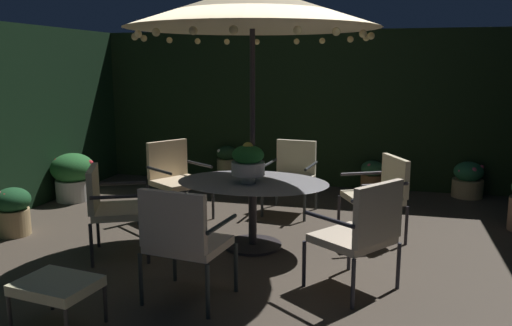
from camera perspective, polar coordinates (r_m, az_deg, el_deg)
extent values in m
cube|color=#483D33|center=(5.72, -0.05, -9.59)|extent=(7.45, 6.97, 0.02)
cube|color=black|center=(8.66, 5.47, 5.94)|extent=(7.45, 0.30, 2.51)
cylinder|color=#2F2B2D|center=(5.83, -0.37, -8.95)|extent=(0.64, 0.64, 0.03)
cylinder|color=#2F2B2D|center=(5.72, -0.37, -5.73)|extent=(0.09, 0.09, 0.71)
ellipsoid|color=gray|center=(5.63, -0.38, -2.10)|extent=(1.66, 1.22, 0.03)
cylinder|color=#31282E|center=(5.53, -0.38, 3.11)|extent=(0.06, 0.06, 2.49)
cone|color=beige|center=(5.51, -0.40, 16.70)|extent=(2.61, 2.61, 0.43)
sphere|color=#F9DB8C|center=(5.35, 12.48, 13.43)|extent=(0.07, 0.07, 0.07)
sphere|color=#F9DB8C|center=(5.70, 11.97, 13.28)|extent=(0.07, 0.07, 0.07)
sphere|color=#F9DB8C|center=(6.06, 10.30, 13.18)|extent=(0.07, 0.07, 0.07)
sphere|color=#F9DB8C|center=(6.40, 7.26, 13.13)|extent=(0.07, 0.07, 0.07)
sphere|color=#F9DB8C|center=(6.57, 4.47, 13.12)|extent=(0.07, 0.07, 0.07)
sphere|color=#F9DB8C|center=(6.68, 0.10, 13.12)|extent=(0.07, 0.07, 0.07)
sphere|color=#F9DB8C|center=(6.64, -3.21, 13.11)|extent=(0.07, 0.07, 0.07)
sphere|color=#F9DB8C|center=(6.51, -6.41, 13.11)|extent=(0.07, 0.07, 0.07)
sphere|color=#F9DB8C|center=(6.27, -9.46, 13.12)|extent=(0.07, 0.07, 0.07)
sphere|color=#F9DB8C|center=(5.85, -12.18, 13.20)|extent=(0.07, 0.07, 0.07)
sphere|color=#F9DB8C|center=(5.54, -13.14, 13.31)|extent=(0.07, 0.07, 0.07)
sphere|color=#F9DB8C|center=(5.04, -12.78, 13.59)|extent=(0.07, 0.07, 0.07)
sphere|color=#F9DB8C|center=(4.71, -10.89, 13.87)|extent=(0.07, 0.07, 0.07)
sphere|color=#F9DB8C|center=(4.43, -6.90, 14.19)|extent=(0.07, 0.07, 0.07)
sphere|color=#F9DB8C|center=(4.31, -2.47, 14.35)|extent=(0.07, 0.07, 0.07)
sphere|color=#F9DB8C|center=(4.37, 4.58, 14.28)|extent=(0.07, 0.07, 0.07)
sphere|color=#F9DB8C|center=(4.59, 8.77, 14.03)|extent=(0.07, 0.07, 0.07)
sphere|color=#F9DB8C|center=(4.95, 11.64, 13.69)|extent=(0.07, 0.07, 0.07)
cylinder|color=beige|center=(5.53, -0.88, -1.72)|extent=(0.16, 0.16, 0.09)
cylinder|color=beige|center=(5.50, -0.88, -0.59)|extent=(0.36, 0.36, 0.14)
ellipsoid|color=#1F6329|center=(5.48, -0.88, 0.89)|extent=(0.34, 0.34, 0.20)
sphere|color=#E1CD4E|center=(5.46, -0.89, 1.69)|extent=(0.12, 0.12, 0.12)
cylinder|color=#302D2E|center=(5.96, -11.67, -6.62)|extent=(0.04, 0.04, 0.45)
cylinder|color=#302D2E|center=(5.40, -11.76, -8.50)|extent=(0.04, 0.04, 0.45)
cylinder|color=#302D2E|center=(6.00, -16.92, -6.76)|extent=(0.04, 0.04, 0.45)
cylinder|color=#302D2E|center=(5.44, -17.58, -8.63)|extent=(0.04, 0.04, 0.45)
cube|color=beige|center=(5.62, -14.61, -5.09)|extent=(0.73, 0.75, 0.07)
cube|color=beige|center=(5.58, -17.40, -2.68)|extent=(0.30, 0.54, 0.43)
cylinder|color=#302D2E|center=(5.85, -14.53, -2.16)|extent=(0.49, 0.25, 0.04)
cylinder|color=#302D2E|center=(5.27, -14.93, -3.60)|extent=(0.49, 0.25, 0.04)
cylinder|color=#28302F|center=(4.94, -8.91, -10.19)|extent=(0.04, 0.04, 0.45)
cylinder|color=#28302F|center=(4.67, -2.22, -11.35)|extent=(0.04, 0.04, 0.45)
cylinder|color=#28302F|center=(4.53, -12.49, -12.34)|extent=(0.04, 0.04, 0.45)
cylinder|color=#28302F|center=(4.23, -5.31, -13.85)|extent=(0.04, 0.04, 0.45)
cube|color=beige|center=(4.49, -7.34, -8.80)|extent=(0.67, 0.60, 0.07)
cube|color=beige|center=(4.19, -9.17, -6.32)|extent=(0.60, 0.14, 0.48)
cylinder|color=#28302F|center=(4.58, -10.82, -5.68)|extent=(0.11, 0.51, 0.04)
cylinder|color=#28302F|center=(4.28, -3.76, -6.68)|extent=(0.11, 0.51, 0.04)
cylinder|color=#2B2B34|center=(4.79, 5.28, -10.95)|extent=(0.04, 0.04, 0.43)
cylinder|color=#2B2B34|center=(5.21, 10.16, -9.22)|extent=(0.04, 0.04, 0.43)
cylinder|color=#2B2B34|center=(4.44, 10.58, -12.92)|extent=(0.04, 0.04, 0.43)
cylinder|color=#2B2B34|center=(4.89, 15.32, -10.82)|extent=(0.04, 0.04, 0.43)
cube|color=beige|center=(4.74, 10.46, -8.11)|extent=(0.80, 0.81, 0.07)
cube|color=beige|center=(4.49, 13.25, -5.40)|extent=(0.39, 0.51, 0.51)
cylinder|color=#2B2B34|center=(4.44, 7.98, -6.13)|extent=(0.46, 0.35, 0.04)
cylinder|color=#2B2B34|center=(4.90, 12.89, -4.70)|extent=(0.46, 0.35, 0.04)
cylinder|color=#2F2B31|center=(5.81, 11.17, -7.09)|extent=(0.04, 0.04, 0.44)
cylinder|color=#2F2B31|center=(6.34, 9.04, -5.48)|extent=(0.04, 0.04, 0.44)
cylinder|color=#2F2B31|center=(6.05, 16.14, -6.60)|extent=(0.04, 0.04, 0.44)
cylinder|color=#2F2B31|center=(6.56, 13.67, -5.11)|extent=(0.04, 0.04, 0.44)
cube|color=beige|center=(6.11, 12.60, -3.75)|extent=(0.76, 0.77, 0.07)
cube|color=beige|center=(6.17, 14.98, -1.33)|extent=(0.31, 0.54, 0.43)
cylinder|color=#2F2B31|center=(5.80, 13.92, -2.32)|extent=(0.50, 0.27, 0.04)
cylinder|color=#2F2B31|center=(6.33, 11.56, -1.12)|extent=(0.50, 0.27, 0.04)
cylinder|color=#2C3031|center=(6.68, 5.33, -4.62)|extent=(0.04, 0.04, 0.42)
cylinder|color=#2C3031|center=(6.85, 0.67, -4.19)|extent=(0.04, 0.04, 0.42)
cylinder|color=#2C3031|center=(7.24, 6.58, -3.43)|extent=(0.04, 0.04, 0.42)
cylinder|color=#2C3031|center=(7.39, 2.25, -3.06)|extent=(0.04, 0.04, 0.42)
cube|color=beige|center=(6.98, 3.73, -1.84)|extent=(0.62, 0.64, 0.07)
cube|color=beige|center=(7.19, 4.42, 0.69)|extent=(0.55, 0.12, 0.46)
cylinder|color=#2C3031|center=(6.86, 6.06, -0.32)|extent=(0.10, 0.57, 0.04)
cylinder|color=#2C3031|center=(7.02, 1.51, 0.00)|extent=(0.10, 0.57, 0.04)
cylinder|color=#292A2D|center=(6.77, -4.73, -4.30)|extent=(0.04, 0.04, 0.45)
cylinder|color=#292A2D|center=(6.43, -9.10, -5.23)|extent=(0.04, 0.04, 0.45)
cylinder|color=#292A2D|center=(7.22, -7.53, -3.40)|extent=(0.04, 0.04, 0.45)
cylinder|color=#292A2D|center=(6.90, -11.74, -4.20)|extent=(0.04, 0.04, 0.45)
cube|color=beige|center=(6.76, -8.33, -2.14)|extent=(0.80, 0.81, 0.07)
cube|color=beige|center=(6.93, -9.67, 0.46)|extent=(0.37, 0.52, 0.48)
cylinder|color=#292A2D|center=(6.89, -6.25, -0.11)|extent=(0.48, 0.33, 0.04)
cylinder|color=#292A2D|center=(6.55, -10.61, -0.80)|extent=(0.48, 0.33, 0.04)
cylinder|color=#312F2C|center=(4.69, -21.49, -13.01)|extent=(0.03, 0.03, 0.30)
cylinder|color=#312F2C|center=(4.35, -16.18, -14.57)|extent=(0.03, 0.03, 0.30)
cylinder|color=#312F2C|center=(4.43, -25.36, -14.76)|extent=(0.03, 0.03, 0.30)
cube|color=beige|center=(4.30, -20.98, -12.40)|extent=(0.63, 0.53, 0.08)
cylinder|color=#A86E3E|center=(8.32, 12.56, -2.23)|extent=(0.34, 0.34, 0.29)
ellipsoid|color=#2D6136|center=(8.27, 12.63, -0.60)|extent=(0.35, 0.35, 0.25)
sphere|color=#E0556C|center=(8.26, 13.31, -0.35)|extent=(0.08, 0.08, 0.08)
sphere|color=#E14D7A|center=(8.40, 12.36, -0.27)|extent=(0.11, 0.11, 0.11)
sphere|color=#ED5F6A|center=(8.15, 12.29, -0.27)|extent=(0.06, 0.06, 0.06)
cylinder|color=tan|center=(8.81, -3.18, -0.85)|extent=(0.34, 0.34, 0.41)
ellipsoid|color=#234323|center=(8.75, -3.20, 1.08)|extent=(0.35, 0.35, 0.24)
sphere|color=silver|center=(8.73, -2.67, 1.20)|extent=(0.10, 0.10, 0.10)
sphere|color=silver|center=(8.85, -3.19, 1.50)|extent=(0.08, 0.08, 0.08)
sphere|color=silver|center=(8.68, -4.06, 1.33)|extent=(0.06, 0.06, 0.06)
cylinder|color=silver|center=(8.16, -19.31, -2.77)|extent=(0.51, 0.51, 0.31)
ellipsoid|color=#28692F|center=(8.09, -19.45, -0.53)|extent=(0.62, 0.62, 0.44)
sphere|color=red|center=(7.98, -17.72, -0.06)|extent=(0.11, 0.11, 0.11)
sphere|color=red|center=(8.20, -18.73, 0.72)|extent=(0.06, 0.06, 0.06)
sphere|color=red|center=(8.28, -20.44, 0.51)|extent=(0.06, 0.06, 0.06)
sphere|color=red|center=(8.07, -20.94, 0.14)|extent=(0.10, 0.10, 0.10)
sphere|color=red|center=(7.91, -19.97, -0.04)|extent=(0.10, 0.10, 0.10)
cylinder|color=tan|center=(8.50, 22.12, -2.56)|extent=(0.45, 0.45, 0.27)
ellipsoid|color=#286B42|center=(8.45, 22.25, -0.89)|extent=(0.43, 0.43, 0.30)
sphere|color=#EC4967|center=(8.46, 23.46, -0.43)|extent=(0.07, 0.07, 0.07)
sphere|color=#E85A75|center=(8.61, 22.62, -0.53)|extent=(0.09, 0.09, 0.09)
sphere|color=#E94778|center=(8.47, 21.54, -0.61)|extent=(0.06, 0.06, 0.06)
sphere|color=#DE4766|center=(8.33, 21.52, -0.88)|extent=(0.10, 0.10, 0.10)
sphere|color=#DF5771|center=(8.30, 22.72, -0.75)|extent=(0.10, 0.10, 0.10)
cylinder|color=tan|center=(6.78, -24.94, -5.88)|extent=(0.36, 0.36, 0.31)
ellipsoid|color=#1D4E28|center=(6.71, -25.12, -3.68)|extent=(0.41, 0.41, 0.29)
sphere|color=#C73539|center=(6.65, -24.17, -3.64)|extent=(0.09, 0.09, 0.09)
sphere|color=red|center=(6.74, -24.35, -2.97)|extent=(0.07, 0.07, 0.07)
sphere|color=#DC2F3F|center=(6.86, -25.56, -3.39)|extent=(0.06, 0.06, 0.06)
sphere|color=red|center=(6.60, -25.72, -3.32)|extent=(0.08, 0.08, 0.08)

